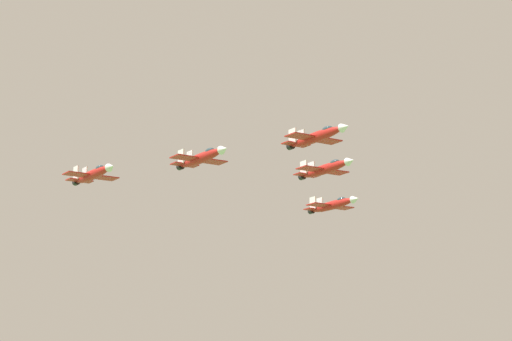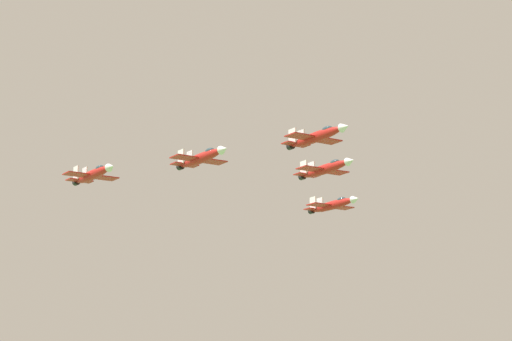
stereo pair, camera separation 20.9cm
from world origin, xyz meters
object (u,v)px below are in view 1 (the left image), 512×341
jet_right_wingman (201,158)px  jet_right_outer (93,174)px  jet_left_wingman (325,169)px  jet_left_outer (332,205)px  jet_lead (316,137)px

jet_right_wingman → jet_right_outer: size_ratio=1.01×
jet_left_wingman → jet_right_outer: size_ratio=1.03×
jet_left_outer → jet_right_wingman: bearing=-68.2°
jet_lead → jet_left_outer: bearing=138.6°
jet_right_outer → jet_lead: bearing=39.6°
jet_left_wingman → jet_left_outer: jet_left_wingman is taller
jet_lead → jet_right_outer: 44.41m
jet_left_wingman → jet_right_wingman: (25.07, -13.85, -1.46)m
jet_right_wingman → jet_left_outer: bearing=111.2°
jet_right_wingman → jet_left_outer: (-45.75, 6.02, -1.72)m
jet_right_wingman → jet_right_outer: jet_right_wingman is taller
jet_right_outer → jet_left_outer: bearing=89.3°
jet_lead → jet_left_wingman: bearing=138.6°
jet_left_wingman → jet_right_outer: 46.26m
jet_left_outer → jet_right_outer: 57.28m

